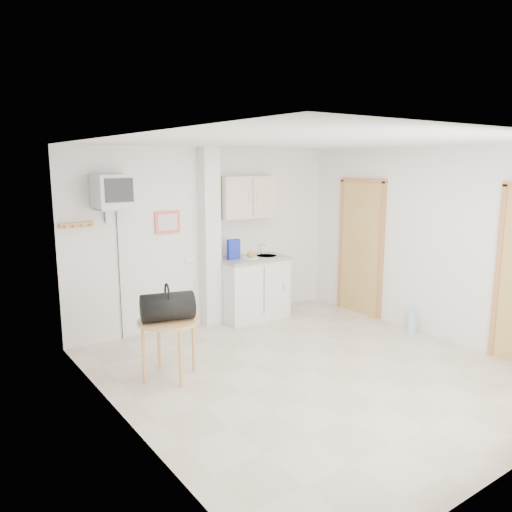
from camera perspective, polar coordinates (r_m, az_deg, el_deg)
ground at (r=5.75m, az=6.41°, el=-12.87°), size 4.50×4.50×0.00m
room_envelope at (r=5.56m, az=7.97°, el=2.77°), size 4.24×4.54×2.55m
kitchenette at (r=7.36m, az=-0.53°, el=-1.02°), size 1.03×0.58×2.10m
crt_television at (r=6.30m, az=-16.02°, el=7.01°), size 0.44×0.45×2.15m
round_table at (r=5.44m, az=-9.97°, el=-7.98°), size 0.65×0.65×0.65m
duffel_bag at (r=5.34m, az=-10.08°, el=-5.69°), size 0.60×0.43×0.40m
water_bottle at (r=7.16m, az=17.35°, el=-7.18°), size 0.12×0.12×0.36m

